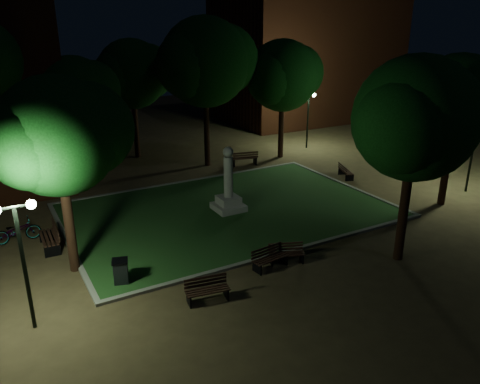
% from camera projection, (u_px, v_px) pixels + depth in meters
% --- Properties ---
extents(ground, '(80.00, 80.00, 0.00)m').
position_uv_depth(ground, '(249.00, 226.00, 21.48)').
color(ground, '#4F3E26').
extents(lawn, '(15.00, 10.00, 0.08)m').
position_uv_depth(lawn, '(229.00, 210.00, 23.11)').
color(lawn, '#244D1E').
rests_on(lawn, ground).
extents(lawn_kerb, '(15.40, 10.40, 0.12)m').
position_uv_depth(lawn_kerb, '(229.00, 210.00, 23.10)').
color(lawn_kerb, slate).
rests_on(lawn_kerb, ground).
extents(monument, '(1.40, 1.40, 3.20)m').
position_uv_depth(monument, '(228.00, 193.00, 22.79)').
color(monument, '#9E9990').
rests_on(monument, lawn).
extents(building_far, '(16.00, 10.00, 12.00)m').
position_uv_depth(building_far, '(306.00, 54.00, 44.11)').
color(building_far, '#522212').
rests_on(building_far, ground).
extents(tree_west, '(5.12, 4.18, 7.24)m').
position_uv_depth(tree_west, '(60.00, 136.00, 15.94)').
color(tree_west, black).
rests_on(tree_west, ground).
extents(tree_north_wl, '(4.70, 3.84, 7.26)m').
position_uv_depth(tree_north_wl, '(75.00, 93.00, 24.23)').
color(tree_north_wl, black).
rests_on(tree_north_wl, ground).
extents(tree_north_er, '(6.72, 5.49, 9.26)m').
position_uv_depth(tree_north_er, '(207.00, 62.00, 28.41)').
color(tree_north_er, black).
rests_on(tree_north_er, ground).
extents(tree_ne, '(5.74, 4.69, 7.86)m').
position_uv_depth(tree_ne, '(284.00, 76.00, 30.61)').
color(tree_ne, black).
rests_on(tree_ne, ground).
extents(tree_east, '(5.43, 4.44, 7.51)m').
position_uv_depth(tree_east, '(458.00, 100.00, 22.30)').
color(tree_east, black).
rests_on(tree_east, ground).
extents(tree_se, '(5.56, 4.54, 7.85)m').
position_uv_depth(tree_se, '(418.00, 119.00, 16.64)').
color(tree_se, black).
rests_on(tree_se, ground).
extents(tree_far_north, '(5.58, 4.56, 7.89)m').
position_uv_depth(tree_far_north, '(133.00, 74.00, 30.61)').
color(tree_far_north, black).
rests_on(tree_far_north, ground).
extents(lamppost_sw, '(1.18, 0.28, 4.10)m').
position_uv_depth(lamppost_sw, '(20.00, 242.00, 13.34)').
color(lamppost_sw, black).
rests_on(lamppost_sw, ground).
extents(lamppost_se, '(1.18, 0.28, 4.35)m').
position_uv_depth(lamppost_se, '(475.00, 137.00, 24.81)').
color(lamppost_se, black).
rests_on(lamppost_se, ground).
extents(lamppost_ne, '(1.18, 0.28, 4.00)m').
position_uv_depth(lamppost_ne, '(308.00, 110.00, 33.88)').
color(lamppost_ne, black).
rests_on(lamppost_ne, ground).
extents(bench_near_left, '(1.52, 0.69, 0.81)m').
position_uv_depth(bench_near_left, '(269.00, 258.00, 17.71)').
color(bench_near_left, black).
rests_on(bench_near_left, ground).
extents(bench_near_right, '(1.46, 0.94, 0.76)m').
position_uv_depth(bench_near_right, '(286.00, 254.00, 18.11)').
color(bench_near_right, black).
rests_on(bench_near_right, ground).
extents(bench_west_near, '(1.54, 0.74, 0.81)m').
position_uv_depth(bench_west_near, '(207.00, 290.00, 15.59)').
color(bench_west_near, black).
rests_on(bench_west_near, ground).
extents(bench_left_side, '(0.66, 1.81, 0.99)m').
position_uv_depth(bench_left_side, '(51.00, 238.00, 19.19)').
color(bench_left_side, black).
rests_on(bench_left_side, ground).
extents(bench_right_side, '(0.99, 1.53, 0.80)m').
position_uv_depth(bench_right_side, '(345.00, 172.00, 27.97)').
color(bench_right_side, black).
rests_on(bench_right_side, ground).
extents(bench_far_side, '(1.80, 0.95, 0.94)m').
position_uv_depth(bench_far_side, '(245.00, 159.00, 30.41)').
color(bench_far_side, black).
rests_on(bench_far_side, ground).
extents(trash_bin, '(0.69, 0.69, 0.94)m').
position_uv_depth(trash_bin, '(121.00, 272.00, 16.55)').
color(trash_bin, black).
rests_on(trash_bin, ground).
extents(bicycle, '(1.92, 0.72, 1.00)m').
position_uv_depth(bicycle, '(17.00, 231.00, 19.75)').
color(bicycle, black).
rests_on(bicycle, ground).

